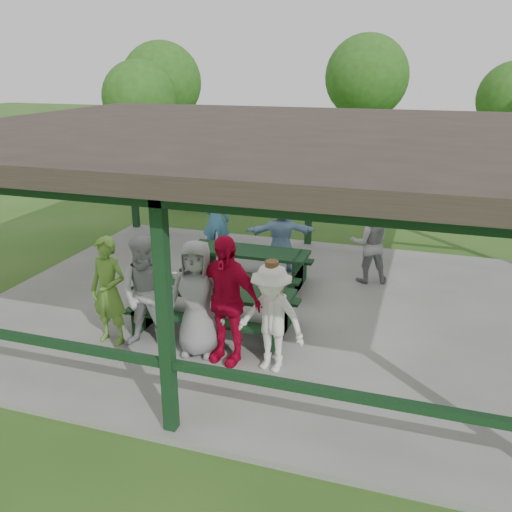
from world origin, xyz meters
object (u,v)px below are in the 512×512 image
(picnic_table_far, at_px, (248,263))
(spectator_blue, at_px, (216,221))
(contestant_green, at_px, (109,291))
(contestant_grey_mid, at_px, (197,299))
(farm_trailer, at_px, (224,180))
(contestant_grey_left, at_px, (148,294))
(spectator_lblue, at_px, (281,235))
(picnic_table_near, at_px, (214,303))
(pickup_truck, at_px, (379,177))
(spectator_grey, at_px, (370,243))
(contestant_white_fedora, at_px, (271,318))
(contestant_red, at_px, (225,299))

(picnic_table_far, bearing_deg, spectator_blue, 131.59)
(contestant_green, distance_m, contestant_grey_mid, 1.47)
(contestant_grey_mid, xyz_separation_m, farm_trailer, (-3.20, 9.43, -0.27))
(contestant_grey_left, xyz_separation_m, spectator_lblue, (1.05, 3.87, -0.11))
(picnic_table_near, distance_m, picnic_table_far, 2.00)
(picnic_table_far, distance_m, contestant_grey_mid, 2.84)
(picnic_table_near, relative_size, contestant_grey_mid, 1.45)
(pickup_truck, bearing_deg, contestant_green, 163.65)
(spectator_grey, distance_m, pickup_truck, 7.96)
(spectator_grey, bearing_deg, picnic_table_near, 35.69)
(contestant_grey_mid, height_order, spectator_blue, contestant_grey_mid)
(contestant_green, xyz_separation_m, pickup_truck, (2.98, 11.77, -0.26))
(picnic_table_far, relative_size, spectator_lblue, 1.48)
(picnic_table_far, bearing_deg, contestant_grey_left, -102.83)
(contestant_white_fedora, distance_m, spectator_lblue, 4.01)
(contestant_white_fedora, xyz_separation_m, spectator_blue, (-2.57, 4.31, 0.04))
(picnic_table_near, distance_m, farm_trailer, 9.19)
(spectator_lblue, height_order, pickup_truck, spectator_lblue)
(picnic_table_near, height_order, contestant_grey_left, contestant_grey_left)
(picnic_table_near, distance_m, spectator_blue, 3.68)
(spectator_blue, relative_size, farm_trailer, 0.41)
(picnic_table_far, distance_m, contestant_white_fedora, 3.21)
(contestant_green, xyz_separation_m, farm_trailer, (-1.73, 9.52, -0.24))
(picnic_table_near, distance_m, contestant_grey_mid, 0.91)
(picnic_table_near, bearing_deg, pickup_truck, 81.78)
(picnic_table_near, bearing_deg, spectator_grey, 53.67)
(contestant_green, height_order, spectator_blue, contestant_green)
(contestant_white_fedora, height_order, spectator_blue, spectator_blue)
(contestant_green, relative_size, spectator_grey, 1.07)
(picnic_table_far, bearing_deg, spectator_grey, 23.08)
(picnic_table_near, distance_m, contestant_grey_left, 1.22)
(contestant_green, xyz_separation_m, spectator_blue, (0.08, 4.29, -0.02))
(spectator_blue, bearing_deg, farm_trailer, -89.35)
(picnic_table_far, relative_size, spectator_blue, 1.38)
(picnic_table_far, xyz_separation_m, contestant_green, (-1.33, -2.88, 0.41))
(contestant_grey_mid, xyz_separation_m, spectator_grey, (2.12, 3.76, -0.09))
(picnic_table_far, bearing_deg, spectator_lblue, 68.47)
(contestant_grey_mid, distance_m, spectator_grey, 4.31)
(contestant_white_fedora, distance_m, spectator_grey, 3.97)
(picnic_table_far, relative_size, pickup_truck, 0.46)
(spectator_lblue, bearing_deg, picnic_table_near, 63.34)
(spectator_lblue, distance_m, spectator_grey, 1.86)
(contestant_white_fedora, distance_m, farm_trailer, 10.50)
(contestant_green, relative_size, spectator_blue, 1.02)
(pickup_truck, bearing_deg, contestant_white_fedora, 176.25)
(contestant_red, height_order, contestant_white_fedora, contestant_red)
(picnic_table_near, relative_size, farm_trailer, 0.62)
(contestant_green, bearing_deg, contestant_grey_mid, 8.81)
(farm_trailer, bearing_deg, contestant_grey_left, -97.40)
(spectator_grey, bearing_deg, spectator_lblue, -19.19)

